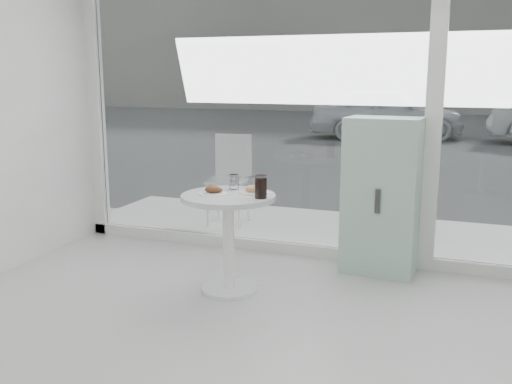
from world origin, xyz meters
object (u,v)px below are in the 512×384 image
at_px(plate_donut, 254,190).
at_px(water_tumbler_b, 252,184).
at_px(car_white, 385,112).
at_px(water_tumbler_a, 234,183).
at_px(patio_chair, 231,173).
at_px(cola_glass, 261,187).
at_px(main_table, 228,223).
at_px(mint_cabinet, 381,196).
at_px(plate_fritter, 214,191).

distance_m(plate_donut, water_tumbler_b, 0.13).
xyz_separation_m(car_white, water_tumbler_a, (0.39, -11.41, 0.14)).
height_order(patio_chair, plate_donut, patio_chair).
xyz_separation_m(water_tumbler_b, cola_glass, (0.17, -0.27, 0.04)).
height_order(main_table, patio_chair, patio_chair).
relative_size(mint_cabinet, patio_chair, 1.36).
distance_m(water_tumbler_b, cola_glass, 0.32).
bearing_deg(water_tumbler_b, plate_donut, -61.20).
bearing_deg(cola_glass, water_tumbler_a, 141.88).
distance_m(main_table, cola_glass, 0.41).
bearing_deg(main_table, water_tumbler_b, 65.89).
height_order(patio_chair, plate_fritter, patio_chair).
xyz_separation_m(car_white, water_tumbler_b, (0.54, -11.38, 0.14)).
bearing_deg(water_tumbler_a, car_white, 91.97).
bearing_deg(water_tumbler_a, patio_chair, 113.91).
bearing_deg(water_tumbler_a, plate_donut, -22.82).
bearing_deg(plate_fritter, main_table, 21.53).
bearing_deg(patio_chair, main_table, -73.05).
xyz_separation_m(car_white, plate_donut, (0.60, -11.49, 0.11)).
bearing_deg(mint_cabinet, plate_donut, -135.22).
bearing_deg(patio_chair, mint_cabinet, -32.92).
relative_size(patio_chair, plate_fritter, 4.45).
bearing_deg(plate_fritter, plate_donut, 31.67).
distance_m(main_table, patio_chair, 1.95).
bearing_deg(plate_fritter, car_white, 91.61).
bearing_deg(plate_fritter, water_tumbler_b, 53.03).
relative_size(plate_donut, water_tumbler_a, 1.98).
distance_m(plate_fritter, cola_glass, 0.38).
distance_m(patio_chair, plate_fritter, 1.96).
bearing_deg(plate_donut, car_white, 92.97).
height_order(plate_fritter, water_tumbler_a, water_tumbler_a).
bearing_deg(main_table, water_tumbler_a, 100.36).
bearing_deg(mint_cabinet, water_tumbler_b, -141.49).
bearing_deg(plate_donut, patio_chair, 118.49).
bearing_deg(car_white, mint_cabinet, 171.60).
distance_m(main_table, car_white, 11.63).
xyz_separation_m(main_table, plate_donut, (0.17, 0.12, 0.24)).
xyz_separation_m(patio_chair, plate_fritter, (0.64, -1.84, 0.20)).
relative_size(patio_chair, plate_donut, 4.12).
height_order(car_white, water_tumbler_b, car_white).
distance_m(main_table, plate_fritter, 0.27).
relative_size(main_table, plate_donut, 3.27).
bearing_deg(cola_glass, plate_donut, 124.50).
bearing_deg(water_tumbler_b, plate_fritter, -126.97).
relative_size(main_table, mint_cabinet, 0.58).
relative_size(main_table, plate_fritter, 3.53).
height_order(mint_cabinet, plate_donut, mint_cabinet).
height_order(mint_cabinet, cola_glass, mint_cabinet).
bearing_deg(main_table, plate_fritter, -158.47).
height_order(main_table, cola_glass, cola_glass).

